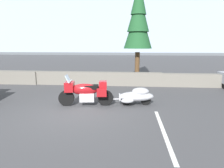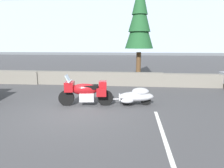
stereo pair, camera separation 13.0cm
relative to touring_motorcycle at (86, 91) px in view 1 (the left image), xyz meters
The scene contains 7 objects.
ground_plane 1.06m from the touring_motorcycle, 100.43° to the right, with size 80.00×80.00×0.00m, color #424244.
stone_guard_wall 4.38m from the touring_motorcycle, 97.70° to the left, with size 24.00×0.62×0.84m.
distant_ridgeline 94.63m from the touring_motorcycle, 90.09° to the left, with size 240.00×80.00×16.00m, color #99A8BF.
touring_motorcycle is the anchor object (origin of this frame).
car_shaped_trailer 2.17m from the touring_motorcycle, ahead, with size 2.23×0.90×0.76m.
pine_tree_tall 7.88m from the touring_motorcycle, 70.05° to the left, with size 1.99×1.99×6.96m.
parking_stripe_marker 3.77m from the touring_motorcycle, 39.02° to the right, with size 0.12×3.60×0.01m, color silver.
Camera 1 is at (2.00, -7.25, 2.58)m, focal length 32.12 mm.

